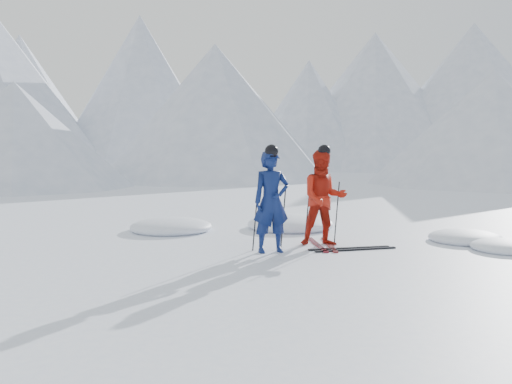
{
  "coord_description": "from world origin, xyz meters",
  "views": [
    {
      "loc": [
        -2.4,
        -10.54,
        1.95
      ],
      "look_at": [
        -2.06,
        0.5,
        1.1
      ],
      "focal_mm": 38.0,
      "sensor_mm": 36.0,
      "label": 1
    }
  ],
  "objects": [
    {
      "name": "ski_loose_a",
      "position": [
        -0.22,
        0.02,
        0.01
      ],
      "size": [
        1.68,
        0.43,
        0.03
      ],
      "primitive_type": "cube",
      "rotation": [
        0.0,
        0.0,
        1.77
      ],
      "color": "black",
      "rests_on": "ground"
    },
    {
      "name": "pole_blue_right",
      "position": [
        -1.54,
        -0.03,
        0.65
      ],
      "size": [
        0.13,
        0.08,
        1.3
      ],
      "primitive_type": "cylinder",
      "rotation": [
        -0.04,
        0.08,
        0.0
      ],
      "color": "black",
      "rests_on": "ground"
    },
    {
      "name": "ski_loose_b",
      "position": [
        -0.12,
        -0.13,
        0.01
      ],
      "size": [
        1.67,
        0.49,
        0.03
      ],
      "primitive_type": "cube",
      "rotation": [
        0.0,
        0.0,
        1.81
      ],
      "color": "black",
      "rests_on": "ground"
    },
    {
      "name": "pole_blue_left",
      "position": [
        -2.09,
        -0.13,
        0.65
      ],
      "size": [
        0.13,
        0.09,
        1.3
      ],
      "primitive_type": "cylinder",
      "rotation": [
        0.05,
        0.08,
        0.0
      ],
      "color": "black",
      "rests_on": "ground"
    },
    {
      "name": "pole_red_left",
      "position": [
        -0.98,
        0.69,
        0.65
      ],
      "size": [
        0.13,
        0.1,
        1.3
      ],
      "primitive_type": "cylinder",
      "rotation": [
        0.06,
        0.08,
        0.0
      ],
      "color": "black",
      "rests_on": "ground"
    },
    {
      "name": "pole_red_right",
      "position": [
        -0.38,
        0.59,
        0.65
      ],
      "size": [
        0.13,
        0.09,
        1.3
      ],
      "primitive_type": "cylinder",
      "rotation": [
        -0.05,
        0.08,
        0.0
      ],
      "color": "black",
      "rests_on": "ground"
    },
    {
      "name": "snow_lumps",
      "position": [
        -1.11,
        2.13,
        0.0
      ],
      "size": [
        8.56,
        4.87,
        0.47
      ],
      "color": "white",
      "rests_on": "ground"
    },
    {
      "name": "ground",
      "position": [
        0.0,
        0.0,
        0.0
      ],
      "size": [
        160.0,
        160.0,
        0.0
      ],
      "primitive_type": "plane",
      "color": "white",
      "rests_on": "ground"
    },
    {
      "name": "skier_red",
      "position": [
        -0.68,
        0.44,
        0.98
      ],
      "size": [
        0.97,
        0.77,
        1.96
      ],
      "primitive_type": "imported",
      "rotation": [
        0.0,
        0.0,
        0.03
      ],
      "color": "#B41D0E",
      "rests_on": "ground"
    },
    {
      "name": "mountain_range",
      "position": [
        5.71,
        35.31,
        6.72
      ],
      "size": [
        106.15,
        62.94,
        15.53
      ],
      "color": "#B2BCD1",
      "rests_on": "ground"
    },
    {
      "name": "ski_worn_right",
      "position": [
        -0.56,
        0.44,
        0.01
      ],
      "size": [
        0.1,
        1.7,
        0.03
      ],
      "primitive_type": "cube",
      "rotation": [
        0.0,
        0.0,
        -0.01
      ],
      "color": "black",
      "rests_on": "ground"
    },
    {
      "name": "skier_blue",
      "position": [
        -1.79,
        -0.28,
        0.98
      ],
      "size": [
        0.81,
        0.64,
        1.95
      ],
      "primitive_type": "imported",
      "rotation": [
        0.0,
        0.0,
        0.27
      ],
      "color": "#0D1B4E",
      "rests_on": "ground"
    },
    {
      "name": "ski_worn_left",
      "position": [
        -0.8,
        0.44,
        0.01
      ],
      "size": [
        0.19,
        1.7,
        0.03
      ],
      "primitive_type": "cube",
      "rotation": [
        0.0,
        0.0,
        0.06
      ],
      "color": "black",
      "rests_on": "ground"
    }
  ]
}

